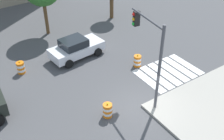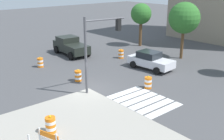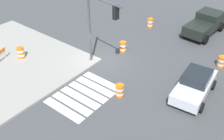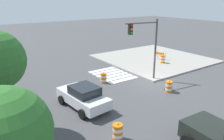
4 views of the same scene
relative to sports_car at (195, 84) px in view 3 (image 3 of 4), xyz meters
The scene contains 10 objects.
ground_plane 7.53m from the sports_car, 85.65° to the right, with size 120.00×120.00×0.00m, color #474749.
crosswalk_stripes 7.32m from the sports_car, 51.14° to the right, with size 4.35×3.20×0.02m.
sports_car is the anchor object (origin of this frame).
pickup_truck 9.73m from the sports_car, 161.91° to the right, with size 5.25×2.58×1.92m.
traffic_barrel_near_corner 7.19m from the sports_car, 102.98° to the right, with size 0.56×0.56×1.02m.
traffic_barrel_crosswalk_end 4.42m from the sports_car, behind, with size 0.56×0.56×1.02m.
traffic_barrel_median_near 4.92m from the sports_car, 49.54° to the right, with size 0.56×0.56×1.02m.
traffic_barrel_median_far 10.46m from the sports_car, 132.52° to the right, with size 0.56×0.56×1.02m.
traffic_barrel_on_sidewalk 13.40m from the sports_car, 71.06° to the right, with size 0.56×0.56×1.02m.
traffic_light_pole 7.71m from the sports_car, 79.33° to the right, with size 0.65×3.27×5.50m.
Camera 3 is at (13.70, 11.82, 11.50)m, focal length 43.06 mm.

